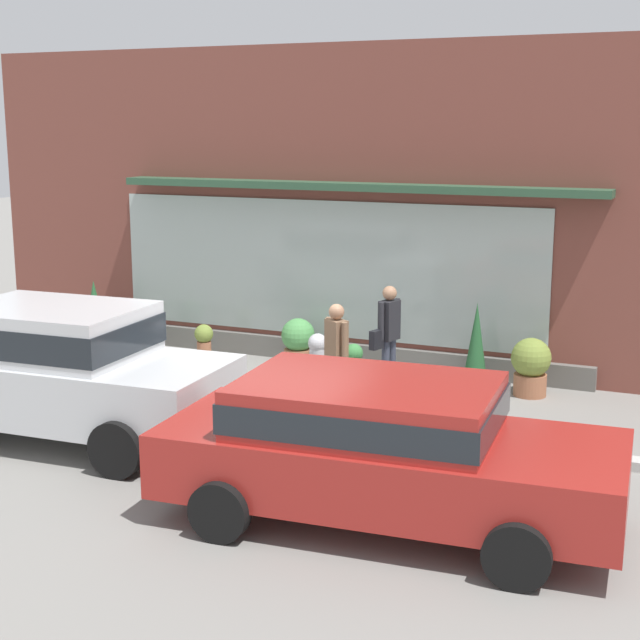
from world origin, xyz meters
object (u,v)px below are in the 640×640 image
(pedestrian_with_handbag, at_px, (388,331))
(potted_plant_near_hydrant, at_px, (95,316))
(pedestrian_passerby, at_px, (336,352))
(parked_car_silver, at_px, (62,365))
(potted_plant_trailing_edge, at_px, (476,346))
(fire_hydrant, at_px, (318,364))
(potted_plant_window_left, at_px, (204,340))
(potted_plant_by_entrance, at_px, (531,365))
(potted_plant_doorstep, at_px, (354,360))
(potted_plant_low_front, at_px, (147,333))
(potted_plant_window_right, at_px, (298,342))
(parked_car_red, at_px, (381,443))

(pedestrian_with_handbag, relative_size, potted_plant_near_hydrant, 1.32)
(pedestrian_passerby, distance_m, potted_plant_near_hydrant, 5.89)
(pedestrian_with_handbag, bearing_deg, pedestrian_passerby, 7.26)
(parked_car_silver, distance_m, potted_plant_trailing_edge, 6.10)
(fire_hydrant, distance_m, potted_plant_near_hydrant, 5.01)
(fire_hydrant, height_order, pedestrian_passerby, pedestrian_passerby)
(parked_car_silver, height_order, potted_plant_window_left, parked_car_silver)
(potted_plant_by_entrance, bearing_deg, potted_plant_window_left, -179.23)
(pedestrian_passerby, relative_size, potted_plant_doorstep, 3.13)
(potted_plant_low_front, height_order, potted_plant_window_left, potted_plant_low_front)
(parked_car_silver, height_order, potted_plant_trailing_edge, parked_car_silver)
(fire_hydrant, bearing_deg, potted_plant_window_left, 155.38)
(fire_hydrant, height_order, pedestrian_with_handbag, pedestrian_with_handbag)
(potted_plant_near_hydrant, bearing_deg, fire_hydrant, -14.24)
(parked_car_silver, bearing_deg, pedestrian_passerby, 35.11)
(pedestrian_with_handbag, distance_m, potted_plant_low_front, 4.66)
(pedestrian_with_handbag, distance_m, potted_plant_trailing_edge, 1.41)
(potted_plant_trailing_edge, bearing_deg, potted_plant_near_hydrant, -178.25)
(potted_plant_near_hydrant, bearing_deg, potted_plant_window_left, -0.85)
(fire_hydrant, xyz_separation_m, potted_plant_window_right, (-0.96, 1.39, -0.05))
(potted_plant_by_entrance, relative_size, potted_plant_near_hydrant, 0.72)
(potted_plant_trailing_edge, bearing_deg, potted_plant_window_left, -176.99)
(potted_plant_window_right, relative_size, potted_plant_trailing_edge, 0.63)
(fire_hydrant, height_order, potted_plant_low_front, fire_hydrant)
(potted_plant_by_entrance, distance_m, potted_plant_window_left, 5.46)
(parked_car_red, bearing_deg, potted_plant_near_hydrant, 141.03)
(pedestrian_passerby, relative_size, potted_plant_window_left, 2.57)
(potted_plant_window_left, bearing_deg, pedestrian_passerby, -32.05)
(potted_plant_window_right, bearing_deg, pedestrian_passerby, -54.30)
(potted_plant_window_left, bearing_deg, potted_plant_low_front, -179.64)
(potted_plant_near_hydrant, bearing_deg, parked_car_silver, -57.68)
(potted_plant_by_entrance, height_order, potted_plant_low_front, potted_plant_by_entrance)
(parked_car_red, relative_size, potted_plant_doorstep, 9.22)
(pedestrian_with_handbag, bearing_deg, potted_plant_window_right, -97.16)
(potted_plant_window_right, height_order, potted_plant_doorstep, potted_plant_window_right)
(potted_plant_by_entrance, distance_m, potted_plant_near_hydrant, 7.70)
(potted_plant_by_entrance, xyz_separation_m, potted_plant_doorstep, (-2.80, 0.05, -0.22))
(parked_car_silver, relative_size, potted_plant_doorstep, 8.29)
(potted_plant_near_hydrant, distance_m, potted_plant_trailing_edge, 6.84)
(parked_car_red, distance_m, potted_plant_trailing_edge, 5.29)
(parked_car_red, xyz_separation_m, potted_plant_near_hydrant, (-7.22, 5.07, -0.26))
(parked_car_red, xyz_separation_m, potted_plant_window_right, (-3.32, 5.22, -0.40))
(potted_plant_by_entrance, relative_size, potted_plant_low_front, 1.26)
(pedestrian_passerby, height_order, potted_plant_low_front, pedestrian_passerby)
(potted_plant_low_front, xyz_separation_m, potted_plant_window_right, (2.79, 0.20, 0.07))
(fire_hydrant, height_order, potted_plant_by_entrance, fire_hydrant)
(parked_car_silver, bearing_deg, potted_plant_by_entrance, 37.88)
(fire_hydrant, bearing_deg, pedestrian_passerby, -52.57)
(parked_car_red, xyz_separation_m, potted_plant_low_front, (-6.11, 5.03, -0.47))
(pedestrian_passerby, bearing_deg, potted_plant_by_entrance, 78.95)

